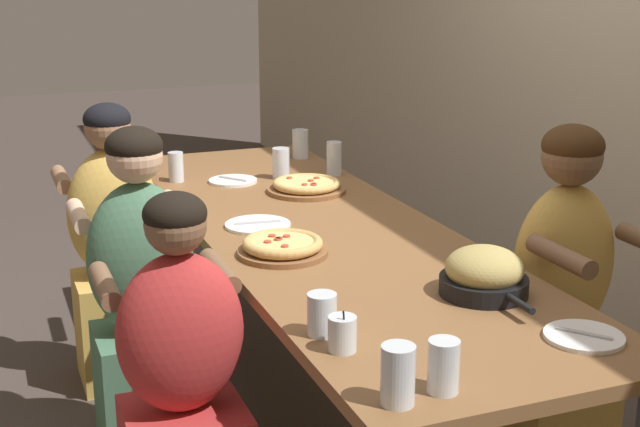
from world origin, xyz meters
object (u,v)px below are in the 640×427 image
at_px(pizza_board_main, 306,186).
at_px(drinking_glass_c, 443,366).
at_px(drinking_glass_d, 334,161).
at_px(diner_far_midright, 560,313).
at_px(drinking_glass_g, 281,165).
at_px(skillet_bowl, 484,274).
at_px(empty_plate_c, 233,181).
at_px(diner_near_midleft, 116,259).
at_px(diner_near_center, 143,308).
at_px(drinking_glass_f, 176,169).
at_px(empty_plate_b, 584,336).
at_px(drinking_glass_e, 300,144).
at_px(diner_near_midright, 183,396).
at_px(cocktail_glass_blue, 342,335).
at_px(drinking_glass_a, 398,378).
at_px(drinking_glass_b, 322,316).
at_px(empty_plate_a, 258,225).
at_px(pizza_board_second, 283,247).

bearing_deg(pizza_board_main, drinking_glass_c, -10.73).
xyz_separation_m(drinking_glass_d, diner_far_midright, (1.28, 0.30, -0.28)).
height_order(drinking_glass_c, drinking_glass_g, drinking_glass_g).
height_order(skillet_bowl, empty_plate_c, skillet_bowl).
xyz_separation_m(pizza_board_main, diner_far_midright, (1.04, 0.52, -0.24)).
bearing_deg(diner_near_midleft, drinking_glass_d, 6.34).
relative_size(pizza_board_main, skillet_bowl, 0.87).
relative_size(drinking_glass_d, diner_near_center, 0.13).
bearing_deg(drinking_glass_f, pizza_board_main, 50.67).
relative_size(empty_plate_b, drinking_glass_e, 1.48).
distance_m(empty_plate_c, diner_near_midright, 1.46).
distance_m(cocktail_glass_blue, diner_near_midleft, 1.66).
xyz_separation_m(empty_plate_c, drinking_glass_a, (2.04, -0.21, 0.06)).
distance_m(drinking_glass_b, diner_near_midleft, 1.55).
bearing_deg(drinking_glass_g, diner_far_midright, 22.35).
height_order(empty_plate_b, drinking_glass_d, drinking_glass_d).
xyz_separation_m(empty_plate_a, drinking_glass_d, (-0.63, 0.55, 0.06)).
bearing_deg(diner_near_midright, empty_plate_c, 68.05).
height_order(cocktail_glass_blue, drinking_glass_e, drinking_glass_e).
xyz_separation_m(pizza_board_main, drinking_glass_c, (1.75, -0.33, 0.04)).
xyz_separation_m(drinking_glass_c, drinking_glass_f, (-2.13, -0.13, -0.01)).
bearing_deg(drinking_glass_a, diner_near_midright, -155.71).
relative_size(drinking_glass_b, diner_near_midleft, 0.10).
height_order(drinking_glass_d, diner_near_center, diner_near_center).
xyz_separation_m(pizza_board_main, diner_near_center, (0.46, -0.77, -0.25)).
distance_m(empty_plate_b, empty_plate_c, 1.94).
relative_size(empty_plate_a, drinking_glass_g, 1.77).
relative_size(empty_plate_a, empty_plate_c, 1.14).
distance_m(pizza_board_main, cocktail_glass_blue, 1.54).
distance_m(pizza_board_main, diner_far_midright, 1.19).
bearing_deg(drinking_glass_d, drinking_glass_e, -176.96).
relative_size(skillet_bowl, drinking_glass_e, 2.69).
xyz_separation_m(drinking_glass_g, diner_far_midright, (1.31, 0.54, -0.27)).
relative_size(skillet_bowl, drinking_glass_g, 2.76).
distance_m(drinking_glass_a, drinking_glass_e, 2.47).
distance_m(pizza_board_second, cocktail_glass_blue, 0.75).
bearing_deg(drinking_glass_c, diner_near_center, -161.23).
relative_size(diner_near_center, diner_near_midright, 1.07).
xyz_separation_m(drinking_glass_c, drinking_glass_d, (-1.99, 0.55, 0.00)).
relative_size(pizza_board_main, empty_plate_a, 1.37).
xyz_separation_m(empty_plate_a, drinking_glass_c, (1.36, 0.00, 0.06)).
height_order(empty_plate_b, drinking_glass_b, drinking_glass_b).
bearing_deg(diner_far_midright, empty_plate_a, -37.30).
height_order(skillet_bowl, drinking_glass_f, skillet_bowl).
xyz_separation_m(pizza_board_second, diner_far_midright, (0.32, 0.87, -0.24)).
bearing_deg(cocktail_glass_blue, empty_plate_a, 173.49).
height_order(cocktail_glass_blue, drinking_glass_g, drinking_glass_g).
relative_size(pizza_board_second, empty_plate_b, 1.45).
bearing_deg(drinking_glass_g, skillet_bowl, 3.30).
bearing_deg(pizza_board_main, drinking_glass_a, -14.32).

